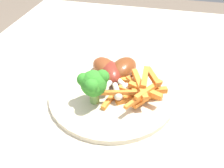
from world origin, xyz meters
TOP-DOWN VIEW (x-y plane):
  - dining_table at (0.00, 0.00)m, footprint 1.22×0.83m
  - dinner_plate at (-0.06, 0.01)m, footprint 0.28×0.28m
  - broccoli_floret_front at (-0.02, -0.01)m, footprint 0.06×0.07m
  - carrot_fries_pile at (-0.06, 0.07)m, footprint 0.13×0.15m
  - chicken_drumstick_near at (-0.10, 0.00)m, footprint 0.13×0.08m
  - chicken_drumstick_far at (-0.12, 0.02)m, footprint 0.14×0.08m
  - chicken_drumstick_extra at (-0.12, -0.01)m, footprint 0.11×0.12m

SIDE VIEW (x-z plane):
  - dining_table at x=0.00m, z-range 0.28..1.04m
  - dinner_plate at x=-0.06m, z-range 0.76..0.77m
  - chicken_drumstick_extra at x=-0.12m, z-range 0.77..0.81m
  - chicken_drumstick_near at x=-0.10m, z-range 0.77..0.81m
  - chicken_drumstick_far at x=-0.12m, z-range 0.77..0.81m
  - carrot_fries_pile at x=-0.06m, z-range 0.77..0.82m
  - broccoli_floret_front at x=-0.02m, z-range 0.78..0.86m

